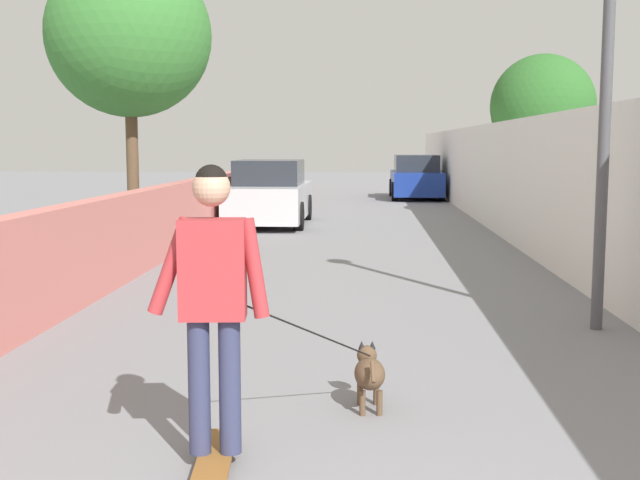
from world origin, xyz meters
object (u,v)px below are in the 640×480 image
at_px(lamp_post, 609,10).
at_px(dog, 369,372).
at_px(tree_left_near, 129,36).
at_px(car_far, 416,178).
at_px(person_skateboarder, 213,287).
at_px(tree_right_far, 543,107).
at_px(skateboard, 216,455).
at_px(car_near, 270,195).

xyz_separation_m(lamp_post, dog, (-2.65, 2.37, -2.95)).
distance_m(lamp_post, dog, 4.62).
xyz_separation_m(tree_left_near, lamp_post, (-6.39, -6.72, -0.64)).
xyz_separation_m(tree_left_near, car_far, (13.80, -6.12, -3.15)).
bearing_deg(tree_left_near, car_far, -23.92).
bearing_deg(person_skateboarder, dog, -39.75).
relative_size(tree_left_near, tree_right_far, 1.29).
bearing_deg(tree_right_far, person_skateboarder, 161.69).
bearing_deg(car_far, lamp_post, -178.30).
xyz_separation_m(lamp_post, person_skateboarder, (-3.74, 3.28, -2.14)).
distance_m(tree_left_near, tree_right_far, 10.68).
height_order(lamp_post, skateboard, lamp_post).
distance_m(car_near, car_far, 10.39).
bearing_deg(tree_right_far, car_near, 104.69).
distance_m(dog, car_far, 22.91).
xyz_separation_m(tree_right_far, lamp_post, (-12.39, 2.06, 0.37)).
relative_size(tree_right_far, dog, 3.00).
bearing_deg(car_far, tree_left_near, 156.08).
distance_m(tree_right_far, lamp_post, 12.57).
bearing_deg(person_skateboarder, skateboard, 7.13).
bearing_deg(car_near, car_far, -23.06).
distance_m(tree_left_near, lamp_post, 9.30).
xyz_separation_m(tree_right_far, car_near, (-1.76, 6.73, -2.14)).
distance_m(skateboard, person_skateboarder, 1.02).
height_order(tree_right_far, car_near, tree_right_far).
bearing_deg(lamp_post, car_far, 1.70).
xyz_separation_m(lamp_post, car_far, (20.19, 0.60, -2.51)).
relative_size(person_skateboarder, car_near, 0.42).
xyz_separation_m(tree_left_near, dog, (-9.04, -4.35, -3.59)).
bearing_deg(lamp_post, car_near, 23.73).
height_order(skateboard, car_far, car_far).
height_order(person_skateboarder, dog, person_skateboarder).
height_order(tree_left_near, lamp_post, tree_left_near).
bearing_deg(skateboard, person_skateboarder, -172.87).
xyz_separation_m(dog, car_near, (13.27, 2.30, 0.44)).
bearing_deg(car_far, skateboard, 173.61).
relative_size(lamp_post, car_near, 1.17).
bearing_deg(tree_left_near, lamp_post, -133.56).
height_order(skateboard, person_skateboarder, person_skateboarder).
height_order(tree_right_far, person_skateboarder, tree_right_far).
bearing_deg(person_skateboarder, lamp_post, -41.26).
bearing_deg(lamp_post, tree_right_far, -9.42).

